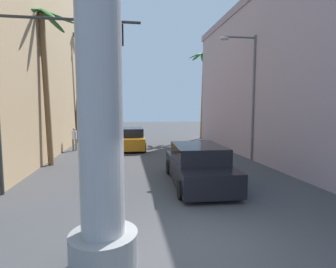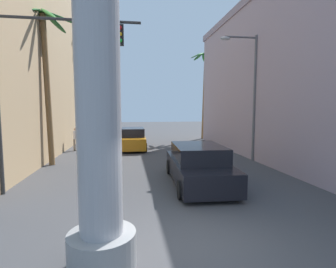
% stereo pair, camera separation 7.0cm
% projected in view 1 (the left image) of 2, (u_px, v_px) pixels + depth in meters
% --- Properties ---
extents(ground_plane, '(87.32, 87.32, 0.00)m').
position_uv_depth(ground_plane, '(151.00, 160.00, 15.37)').
color(ground_plane, '#424244').
extents(building_right, '(8.28, 23.32, 9.71)m').
position_uv_depth(building_right, '(335.00, 74.00, 14.18)').
color(building_right, '#9E8C99').
rests_on(building_right, ground).
extents(street_lamp, '(2.17, 0.28, 7.04)m').
position_uv_depth(street_lamp, '(249.00, 86.00, 14.73)').
color(street_lamp, '#59595E').
rests_on(street_lamp, ground).
extents(traffic_light_mast, '(4.95, 0.32, 6.13)m').
position_uv_depth(traffic_light_mast, '(41.00, 70.00, 8.95)').
color(traffic_light_mast, '#333333').
rests_on(traffic_light_mast, ground).
extents(car_lead, '(2.29, 4.99, 1.56)m').
position_uv_depth(car_lead, '(198.00, 166.00, 10.37)').
color(car_lead, black).
rests_on(car_lead, ground).
extents(car_far, '(1.95, 4.64, 1.56)m').
position_uv_depth(car_far, '(132.00, 139.00, 19.41)').
color(car_far, black).
rests_on(car_far, ground).
extents(palm_tree_far_right, '(2.71, 2.59, 8.53)m').
position_uv_depth(palm_tree_far_right, '(203.00, 88.00, 25.96)').
color(palm_tree_far_right, brown).
rests_on(palm_tree_far_right, ground).
extents(palm_tree_far_left, '(2.30, 2.32, 9.59)m').
position_uv_depth(palm_tree_far_left, '(78.00, 78.00, 22.62)').
color(palm_tree_far_left, brown).
rests_on(palm_tree_far_left, ground).
extents(palm_tree_mid_left, '(3.31, 3.29, 8.03)m').
position_uv_depth(palm_tree_mid_left, '(43.00, 59.00, 13.42)').
color(palm_tree_mid_left, brown).
rests_on(palm_tree_mid_left, ground).
extents(pedestrian_far_left, '(0.39, 0.39, 1.64)m').
position_uv_depth(pedestrian_far_left, '(74.00, 137.00, 18.57)').
color(pedestrian_far_left, gray).
rests_on(pedestrian_far_left, ground).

